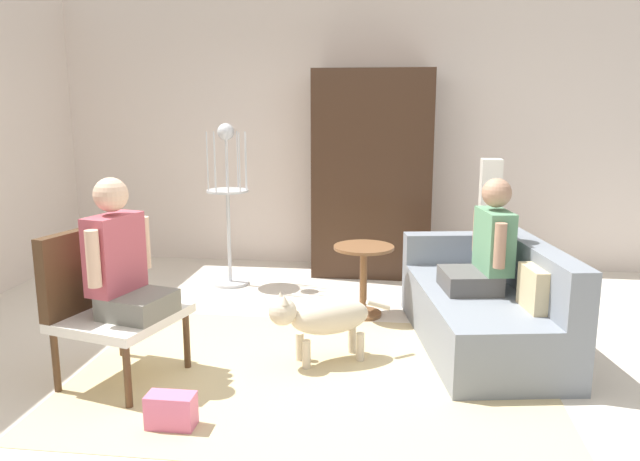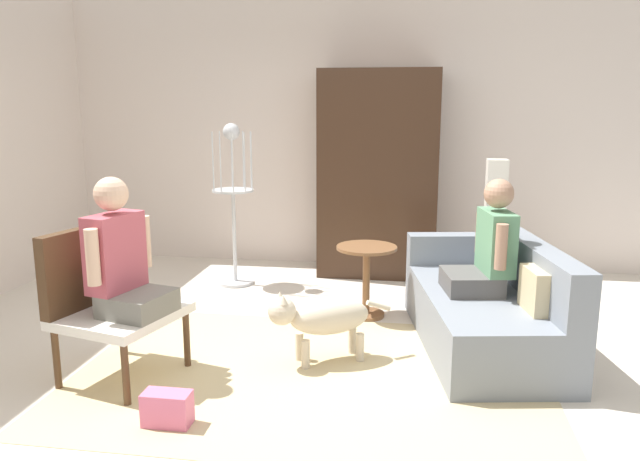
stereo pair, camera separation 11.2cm
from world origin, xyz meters
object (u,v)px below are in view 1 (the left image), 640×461
at_px(column_lamp, 488,228).
at_px(armoire_cabinet, 372,174).
at_px(dog, 323,317).
at_px(handbag, 171,411).
at_px(person_on_armchair, 122,260).
at_px(couch, 486,305).
at_px(bird_cage_stand, 228,204).
at_px(round_end_table, 363,271).
at_px(armchair, 103,295).
at_px(person_on_couch, 486,248).

distance_m(column_lamp, armoire_cabinet, 1.29).
relative_size(dog, handbag, 3.04).
xyz_separation_m(person_on_armchair, dog, (1.19, 0.44, -0.47)).
distance_m(couch, column_lamp, 1.34).
distance_m(person_on_armchair, column_lamp, 3.36).
relative_size(bird_cage_stand, column_lamp, 1.25).
relative_size(couch, armoire_cabinet, 0.90).
height_order(person_on_armchair, column_lamp, person_on_armchair).
height_order(round_end_table, handbag, round_end_table).
bearing_deg(column_lamp, bird_cage_stand, -178.79).
bearing_deg(round_end_table, armoire_cabinet, 89.85).
xyz_separation_m(dog, handbag, (-0.71, -0.97, -0.22)).
bearing_deg(couch, armchair, -160.43).
distance_m(bird_cage_stand, handbag, 2.82).
bearing_deg(bird_cage_stand, armchair, -96.19).
bearing_deg(person_on_armchair, armchair, 165.17).
bearing_deg(bird_cage_stand, person_on_couch, -29.56).
bearing_deg(couch, round_end_table, 152.70).
bearing_deg(person_on_couch, handbag, -142.07).
bearing_deg(column_lamp, handbag, -126.49).
distance_m(couch, bird_cage_stand, 2.63).
relative_size(couch, armchair, 1.94).
bearing_deg(couch, dog, -156.72).
distance_m(couch, armchair, 2.67).
bearing_deg(column_lamp, armoire_cabinet, 153.75).
bearing_deg(handbag, dog, 53.72).
bearing_deg(person_on_armchair, handbag, -47.85).
relative_size(armchair, handbag, 3.65).
bearing_deg(round_end_table, dog, -102.75).
height_order(couch, armoire_cabinet, armoire_cabinet).
xyz_separation_m(armchair, round_end_table, (1.57, 1.37, -0.17)).
bearing_deg(handbag, person_on_armchair, 132.15).
bearing_deg(person_on_armchair, armoire_cabinet, 62.78).
bearing_deg(armchair, round_end_table, 40.98).
xyz_separation_m(couch, bird_cage_stand, (-2.27, 1.23, 0.51)).
bearing_deg(dog, couch, 23.28).
height_order(dog, handbag, dog).
height_order(armchair, round_end_table, armchair).
height_order(person_on_armchair, dog, person_on_armchair).
relative_size(couch, column_lamp, 1.49).
relative_size(person_on_armchair, dog, 1.07).
bearing_deg(column_lamp, person_on_armchair, -138.61).
bearing_deg(couch, person_on_armchair, -158.30).
bearing_deg(handbag, couch, 38.22).
height_order(couch, round_end_table, couch).
xyz_separation_m(couch, person_on_armchair, (-2.34, -0.93, 0.50)).
xyz_separation_m(person_on_armchair, armoire_cabinet, (1.42, 2.76, 0.25)).
distance_m(round_end_table, dog, 1.00).
distance_m(couch, dog, 1.25).
height_order(couch, column_lamp, column_lamp).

